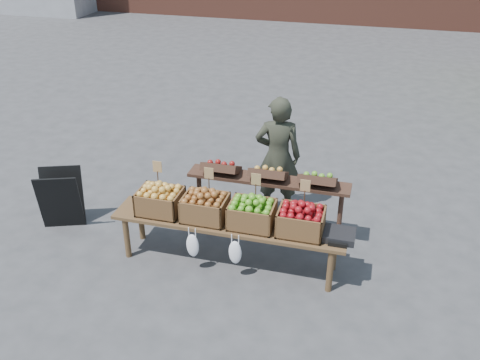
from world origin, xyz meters
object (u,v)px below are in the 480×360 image
(chalkboard_sign, at_px, (61,199))
(crate_russet_pears, at_px, (205,208))
(crate_red_apples, at_px, (252,215))
(weighing_scale, at_px, (339,235))
(back_table, at_px, (268,198))
(crate_green_apples, at_px, (301,222))
(crate_golden_apples, at_px, (160,201))
(vendor, at_px, (278,157))
(display_bench, at_px, (229,242))

(chalkboard_sign, bearing_deg, crate_russet_pears, -26.64)
(crate_red_apples, distance_m, weighing_scale, 0.98)
(back_table, bearing_deg, crate_green_apples, -53.78)
(chalkboard_sign, height_order, weighing_scale, chalkboard_sign)
(back_table, relative_size, crate_golden_apples, 4.20)
(back_table, height_order, crate_red_apples, back_table)
(vendor, bearing_deg, crate_russet_pears, 56.50)
(chalkboard_sign, distance_m, display_bench, 2.32)
(display_bench, distance_m, crate_red_apples, 0.51)
(crate_golden_apples, relative_size, weighing_scale, 1.47)
(crate_red_apples, bearing_deg, crate_russet_pears, 180.00)
(back_table, relative_size, crate_red_apples, 4.20)
(crate_golden_apples, xyz_separation_m, crate_russet_pears, (0.55, 0.00, 0.00))
(chalkboard_sign, distance_m, crate_red_apples, 2.60)
(crate_green_apples, bearing_deg, crate_golden_apples, 180.00)
(vendor, bearing_deg, crate_green_apples, 102.65)
(crate_russet_pears, bearing_deg, chalkboard_sign, 174.34)
(display_bench, xyz_separation_m, crate_russet_pears, (-0.27, 0.00, 0.42))
(display_bench, bearing_deg, crate_red_apples, 0.00)
(back_table, xyz_separation_m, weighing_scale, (0.95, -0.72, 0.09))
(crate_russet_pears, height_order, weighing_scale, crate_russet_pears)
(back_table, bearing_deg, weighing_scale, -37.09)
(back_table, distance_m, crate_red_apples, 0.74)
(crate_green_apples, bearing_deg, vendor, 112.24)
(chalkboard_sign, distance_m, back_table, 2.65)
(crate_red_apples, xyz_separation_m, weighing_scale, (0.97, 0.00, -0.10))
(crate_golden_apples, distance_m, weighing_scale, 2.08)
(chalkboard_sign, bearing_deg, display_bench, -25.97)
(crate_red_apples, bearing_deg, display_bench, 180.00)
(back_table, xyz_separation_m, crate_golden_apples, (-1.12, -0.72, 0.19))
(vendor, bearing_deg, crate_golden_apples, 39.40)
(display_bench, bearing_deg, crate_russet_pears, 180.00)
(vendor, height_order, chalkboard_sign, vendor)
(crate_red_apples, distance_m, crate_green_apples, 0.55)
(crate_golden_apples, height_order, crate_russet_pears, same)
(back_table, bearing_deg, chalkboard_sign, -168.72)
(vendor, bearing_deg, crate_red_apples, 79.42)
(crate_green_apples, relative_size, weighing_scale, 1.47)
(chalkboard_sign, distance_m, crate_golden_apples, 1.52)
(back_table, xyz_separation_m, crate_russet_pears, (-0.57, -0.72, 0.19))
(display_bench, distance_m, weighing_scale, 1.29)
(crate_golden_apples, bearing_deg, crate_russet_pears, 0.00)
(chalkboard_sign, relative_size, display_bench, 0.30)
(back_table, distance_m, crate_russet_pears, 0.94)
(crate_russet_pears, relative_size, crate_red_apples, 1.00)
(vendor, height_order, weighing_scale, vendor)
(vendor, height_order, display_bench, vendor)
(vendor, xyz_separation_m, crate_golden_apples, (-1.12, -1.29, -0.12))
(crate_golden_apples, bearing_deg, crate_red_apples, 0.00)
(chalkboard_sign, xyz_separation_m, weighing_scale, (3.55, -0.20, 0.21))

